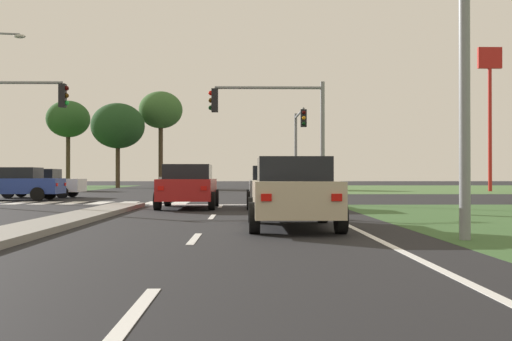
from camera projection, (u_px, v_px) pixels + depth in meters
ground_plane at (159, 198)px, 31.36m from camera, size 200.00×200.00×0.00m
grass_verge_far_right at (473, 188)px, 56.31m from camera, size 35.00×35.00×0.01m
median_island_near at (27, 230)px, 12.37m from camera, size 1.20×22.00×0.14m
median_island_far at (197, 188)px, 56.36m from camera, size 1.20×36.00×0.14m
lane_dash_near at (137, 310)px, 5.26m from camera, size 0.14×2.00×0.01m
lane_dash_second at (195, 239)px, 11.26m from camera, size 0.14×2.00×0.01m
lane_dash_third at (212, 217)px, 17.26m from camera, size 0.14×2.00×0.01m
lane_dash_fourth at (221, 206)px, 23.26m from camera, size 0.14×2.00×0.01m
edge_line_right at (354, 228)px, 13.49m from camera, size 0.14×24.00×0.01m
stop_bar_near at (229, 205)px, 24.43m from camera, size 6.40×0.50×0.01m
crosswalk_bar_second at (19, 203)px, 26.07m from camera, size 0.70×2.80×0.01m
crosswalk_bar_third at (46, 203)px, 26.09m from camera, size 0.70×2.80×0.01m
crosswalk_bar_fourth at (73, 203)px, 26.11m from camera, size 0.70×2.80×0.01m
crosswalk_bar_fifth at (100, 203)px, 26.13m from camera, size 0.70×2.80×0.01m
crosswalk_bar_sixth at (127, 203)px, 26.15m from camera, size 0.70×2.80×0.01m
crosswalk_bar_seventh at (153, 203)px, 26.17m from camera, size 0.70×2.80×0.01m
crosswalk_bar_eighth at (180, 203)px, 26.19m from camera, size 0.70×2.80×0.01m
car_beige_near at (292, 192)px, 13.71m from camera, size 1.96×4.58×1.57m
car_red_second at (188, 186)px, 21.99m from camera, size 2.06×4.34×1.57m
car_blue_third at (14, 184)px, 29.01m from camera, size 4.53×1.96×1.57m
car_grey_fourth at (273, 186)px, 22.38m from camera, size 1.96×4.53×1.52m
car_silver_sixth at (172, 180)px, 55.78m from camera, size 1.96×4.24×1.58m
car_white_seventh at (40, 183)px, 32.42m from camera, size 4.40×2.09×1.53m
traffic_signal_near_right at (278, 119)px, 24.90m from camera, size 4.75×0.32×5.02m
traffic_signal_far_right at (299, 135)px, 36.01m from camera, size 0.32×5.48×5.06m
pedestrian_at_median at (185, 176)px, 44.52m from camera, size 0.34×0.34×1.69m
fastfood_pole_sign at (490, 86)px, 46.12m from camera, size 1.80×0.40×10.89m
treeline_second at (68, 120)px, 64.20m from camera, size 4.54×4.54×9.08m
treeline_third at (118, 126)px, 58.99m from camera, size 5.16×5.16×8.20m
treeline_fourth at (161, 111)px, 62.53m from camera, size 4.46×4.46×9.83m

